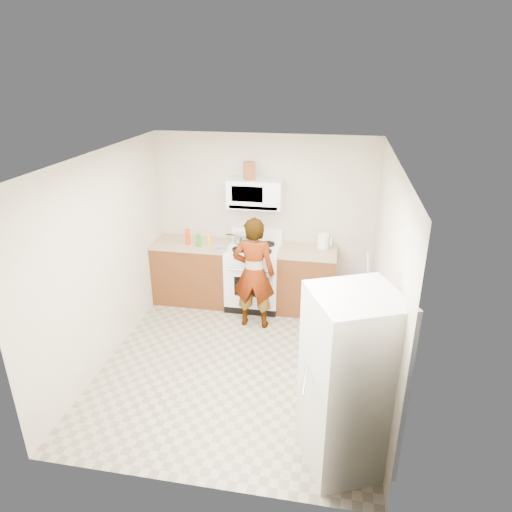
% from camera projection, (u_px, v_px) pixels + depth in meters
% --- Properties ---
extents(floor, '(3.60, 3.60, 0.00)m').
position_uv_depth(floor, '(240.00, 362.00, 5.58)').
color(floor, gray).
rests_on(floor, ground).
extents(back_wall, '(3.20, 0.02, 2.50)m').
position_uv_depth(back_wall, '(264.00, 220.00, 6.72)').
color(back_wall, beige).
rests_on(back_wall, floor).
extents(right_wall, '(0.02, 3.60, 2.50)m').
position_uv_depth(right_wall, '(384.00, 281.00, 4.83)').
color(right_wall, beige).
rests_on(right_wall, floor).
extents(cabinet_left, '(1.12, 0.62, 0.90)m').
position_uv_depth(cabinet_left, '(193.00, 272.00, 6.93)').
color(cabinet_left, brown).
rests_on(cabinet_left, floor).
extents(counter_left, '(1.14, 0.64, 0.03)m').
position_uv_depth(counter_left, '(192.00, 244.00, 6.75)').
color(counter_left, tan).
rests_on(counter_left, cabinet_left).
extents(cabinet_right, '(0.80, 0.62, 0.90)m').
position_uv_depth(cabinet_right, '(306.00, 281.00, 6.64)').
color(cabinet_right, brown).
rests_on(cabinet_right, floor).
extents(counter_right, '(0.82, 0.64, 0.03)m').
position_uv_depth(counter_right, '(308.00, 252.00, 6.46)').
color(counter_right, tan).
rests_on(counter_right, cabinet_right).
extents(gas_range, '(0.76, 0.65, 1.13)m').
position_uv_depth(gas_range, '(254.00, 275.00, 6.75)').
color(gas_range, white).
rests_on(gas_range, floor).
extents(microwave, '(0.76, 0.38, 0.40)m').
position_uv_depth(microwave, '(255.00, 193.00, 6.40)').
color(microwave, white).
rests_on(microwave, back_wall).
extents(person, '(0.58, 0.38, 1.57)m').
position_uv_depth(person, '(254.00, 273.00, 6.10)').
color(person, tan).
rests_on(person, floor).
extents(fridge, '(0.92, 0.92, 1.70)m').
position_uv_depth(fridge, '(350.00, 383.00, 3.90)').
color(fridge, silver).
rests_on(fridge, floor).
extents(kettle, '(0.20, 0.20, 0.20)m').
position_uv_depth(kettle, '(323.00, 241.00, 6.52)').
color(kettle, white).
rests_on(kettle, counter_right).
extents(jug, '(0.18, 0.18, 0.24)m').
position_uv_depth(jug, '(249.00, 171.00, 6.25)').
color(jug, brown).
rests_on(jug, microwave).
extents(saucepan, '(0.26, 0.26, 0.11)m').
position_uv_depth(saucepan, '(241.00, 238.00, 6.71)').
color(saucepan, '#B9B8BD').
rests_on(saucepan, gas_range).
extents(tray, '(0.26, 0.17, 0.05)m').
position_uv_depth(tray, '(259.00, 250.00, 6.40)').
color(tray, silver).
rests_on(tray, gas_range).
extents(bottle_spray, '(0.09, 0.09, 0.24)m').
position_uv_depth(bottle_spray, '(188.00, 237.00, 6.63)').
color(bottle_spray, red).
rests_on(bottle_spray, counter_left).
extents(bottle_hot_sauce, '(0.07, 0.07, 0.18)m').
position_uv_depth(bottle_hot_sauce, '(209.00, 239.00, 6.61)').
color(bottle_hot_sauce, orange).
rests_on(bottle_hot_sauce, counter_left).
extents(bottle_green_cap, '(0.08, 0.08, 0.19)m').
position_uv_depth(bottle_green_cap, '(198.00, 240.00, 6.56)').
color(bottle_green_cap, '#218718').
rests_on(bottle_green_cap, counter_left).
extents(pot_lid, '(0.35, 0.35, 0.01)m').
position_uv_depth(pot_lid, '(219.00, 249.00, 6.47)').
color(pot_lid, silver).
rests_on(pot_lid, counter_left).
extents(broom, '(0.17, 0.22, 1.20)m').
position_uv_depth(broom, '(369.00, 292.00, 6.00)').
color(broom, silver).
rests_on(broom, floor).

